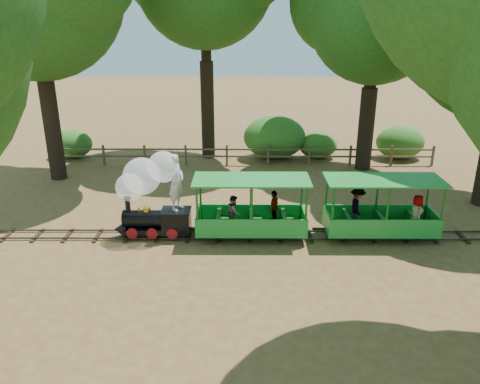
{
  "coord_description": "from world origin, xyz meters",
  "views": [
    {
      "loc": [
        -0.21,
        -13.91,
        6.75
      ],
      "look_at": [
        -0.31,
        0.5,
        1.39
      ],
      "focal_mm": 35.0,
      "sensor_mm": 36.0,
      "label": 1
    }
  ],
  "objects_px": {
    "locomotive": "(151,188)",
    "fence": "(247,154)",
    "carriage_rear": "(379,214)",
    "carriage_front": "(251,215)"
  },
  "relations": [
    {
      "from": "locomotive",
      "to": "carriage_rear",
      "type": "distance_m",
      "value": 7.4
    },
    {
      "from": "carriage_rear",
      "to": "fence",
      "type": "bearing_deg",
      "value": 117.64
    },
    {
      "from": "locomotive",
      "to": "carriage_front",
      "type": "height_order",
      "value": "locomotive"
    },
    {
      "from": "locomotive",
      "to": "carriage_front",
      "type": "xyz_separation_m",
      "value": [
        3.23,
        -0.06,
        -0.88
      ]
    },
    {
      "from": "fence",
      "to": "carriage_rear",
      "type": "bearing_deg",
      "value": -62.36
    },
    {
      "from": "locomotive",
      "to": "carriage_front",
      "type": "relative_size",
      "value": 0.79
    },
    {
      "from": "locomotive",
      "to": "fence",
      "type": "distance_m",
      "value": 8.6
    },
    {
      "from": "locomotive",
      "to": "fence",
      "type": "relative_size",
      "value": 0.16
    },
    {
      "from": "carriage_front",
      "to": "fence",
      "type": "distance_m",
      "value": 7.98
    },
    {
      "from": "locomotive",
      "to": "carriage_rear",
      "type": "height_order",
      "value": "locomotive"
    }
  ]
}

